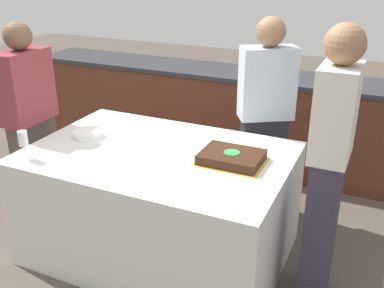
% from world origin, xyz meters
% --- Properties ---
extents(ground_plane, '(14.00, 14.00, 0.00)m').
position_xyz_m(ground_plane, '(0.00, 0.00, 0.00)').
color(ground_plane, brown).
extents(back_counter, '(4.40, 0.58, 0.92)m').
position_xyz_m(back_counter, '(0.00, 1.64, 0.46)').
color(back_counter, '#5B2D1E').
rests_on(back_counter, ground_plane).
extents(dining_table, '(1.69, 1.13, 0.76)m').
position_xyz_m(dining_table, '(0.00, 0.00, 0.38)').
color(dining_table, silver).
rests_on(dining_table, ground_plane).
extents(cake, '(0.41, 0.33, 0.07)m').
position_xyz_m(cake, '(0.48, 0.06, 0.79)').
color(cake, gold).
rests_on(cake, dining_table).
extents(plate_stack, '(0.20, 0.20, 0.04)m').
position_xyz_m(plate_stack, '(-0.57, 0.02, 0.78)').
color(plate_stack, white).
rests_on(plate_stack, dining_table).
extents(wine_glass, '(0.07, 0.07, 0.18)m').
position_xyz_m(wine_glass, '(-0.71, -0.43, 0.89)').
color(wine_glass, white).
rests_on(wine_glass, dining_table).
extents(side_plate_near_cake, '(0.18, 0.18, 0.00)m').
position_xyz_m(side_plate_near_cake, '(0.40, 0.34, 0.76)').
color(side_plate_near_cake, white).
rests_on(side_plate_near_cake, dining_table).
extents(person_cutting_cake, '(0.44, 0.38, 1.56)m').
position_xyz_m(person_cutting_cake, '(0.48, 0.79, 0.81)').
color(person_cutting_cake, '#282833').
rests_on(person_cutting_cake, ground_plane).
extents(person_seated_left, '(0.20, 0.40, 1.53)m').
position_xyz_m(person_seated_left, '(-1.07, 0.00, 0.79)').
color(person_seated_left, '#4C4238').
rests_on(person_seated_left, ground_plane).
extents(person_seated_right, '(0.21, 0.34, 1.65)m').
position_xyz_m(person_seated_right, '(1.07, 0.00, 0.87)').
color(person_seated_right, '#383347').
rests_on(person_seated_right, ground_plane).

